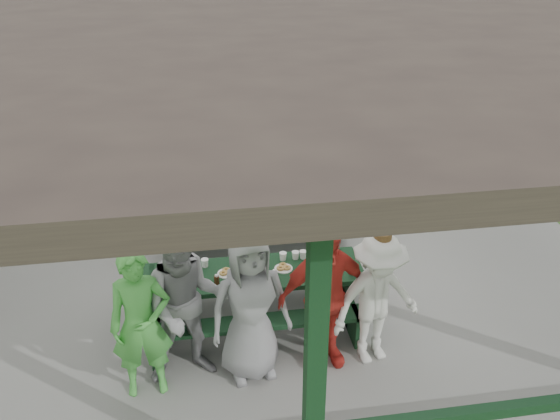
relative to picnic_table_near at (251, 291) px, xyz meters
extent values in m
plane|color=#31591B|center=(0.21, 1.20, -0.58)|extent=(90.00, 90.00, 0.00)
cube|color=slate|center=(0.21, 1.20, -0.53)|extent=(10.00, 8.00, 0.10)
cube|color=black|center=(0.21, -2.60, 1.02)|extent=(0.15, 0.15, 3.00)
cube|color=black|center=(0.21, 5.00, 1.02)|extent=(0.15, 0.15, 3.00)
cube|color=black|center=(5.01, 5.00, 1.02)|extent=(0.15, 0.15, 3.00)
cube|color=black|center=(-2.19, 5.00, 0.42)|extent=(4.65, 0.10, 0.10)
cube|color=black|center=(2.61, 5.00, 0.42)|extent=(4.65, 0.10, 0.10)
cube|color=black|center=(0.21, -2.60, 2.42)|extent=(9.80, 0.15, 0.20)
cube|color=black|center=(0.21, 5.00, 2.42)|extent=(9.80, 0.15, 0.20)
cube|color=#2B231F|center=(0.21, 1.20, 2.64)|extent=(10.60, 8.60, 0.24)
cube|color=black|center=(0.00, 0.00, 0.24)|extent=(2.69, 0.75, 0.06)
cube|color=black|center=(0.00, -0.56, -0.05)|extent=(2.69, 0.28, 0.05)
cube|color=black|center=(0.00, 0.55, -0.05)|extent=(2.69, 0.28, 0.05)
cube|color=black|center=(-1.16, 0.00, -0.10)|extent=(0.06, 0.70, 0.75)
cube|color=black|center=(1.16, 0.00, -0.10)|extent=(0.06, 0.70, 0.75)
cube|color=black|center=(-1.16, 0.00, -0.25)|extent=(0.06, 1.39, 0.45)
cube|color=black|center=(1.16, 0.00, -0.25)|extent=(0.06, 1.39, 0.45)
cube|color=black|center=(0.24, 2.00, 0.24)|extent=(2.68, 0.75, 0.06)
cube|color=black|center=(0.24, 1.44, -0.05)|extent=(2.68, 0.28, 0.05)
cube|color=black|center=(0.24, 2.55, -0.05)|extent=(2.68, 0.28, 0.05)
cube|color=black|center=(-0.92, 2.00, -0.10)|extent=(0.06, 0.70, 0.75)
cube|color=black|center=(1.40, 2.00, -0.10)|extent=(0.06, 0.70, 0.75)
cube|color=black|center=(-0.92, 2.00, -0.25)|extent=(0.06, 1.39, 0.45)
cube|color=black|center=(1.40, 2.00, -0.25)|extent=(0.06, 1.39, 0.45)
cylinder|color=white|center=(-0.94, 0.00, 0.28)|extent=(0.22, 0.22, 0.01)
torus|color=#A27A39|center=(-0.98, -0.02, 0.30)|extent=(0.10, 0.10, 0.03)
torus|color=#A27A39|center=(-0.90, -0.02, 0.30)|extent=(0.10, 0.10, 0.03)
torus|color=#A27A39|center=(-0.94, 0.04, 0.30)|extent=(0.10, 0.10, 0.03)
cylinder|color=white|center=(-0.29, 0.00, 0.28)|extent=(0.22, 0.22, 0.01)
torus|color=#A27A39|center=(-0.33, -0.02, 0.30)|extent=(0.10, 0.10, 0.03)
torus|color=#A27A39|center=(-0.25, -0.02, 0.30)|extent=(0.10, 0.10, 0.03)
torus|color=#A27A39|center=(-0.29, 0.04, 0.30)|extent=(0.10, 0.10, 0.03)
cylinder|color=white|center=(0.40, 0.00, 0.28)|extent=(0.22, 0.22, 0.01)
torus|color=#A27A39|center=(0.36, -0.02, 0.30)|extent=(0.10, 0.10, 0.03)
torus|color=#A27A39|center=(0.44, -0.02, 0.30)|extent=(0.10, 0.10, 0.03)
torus|color=#A27A39|center=(0.40, 0.04, 0.30)|extent=(0.10, 0.10, 0.03)
cylinder|color=white|center=(1.14, 0.00, 0.28)|extent=(0.22, 0.22, 0.01)
torus|color=#A27A39|center=(1.10, -0.02, 0.30)|extent=(0.10, 0.10, 0.03)
torus|color=#A27A39|center=(1.18, -0.02, 0.30)|extent=(0.10, 0.10, 0.03)
torus|color=#A27A39|center=(1.14, 0.04, 0.30)|extent=(0.10, 0.10, 0.03)
cylinder|color=#381E0F|center=(-0.74, -0.18, 0.32)|extent=(0.06, 0.06, 0.10)
cylinder|color=#381E0F|center=(-0.41, -0.18, 0.32)|extent=(0.06, 0.06, 0.10)
cylinder|color=#381E0F|center=(-0.11, -0.18, 0.32)|extent=(0.06, 0.06, 0.10)
cylinder|color=#381E0F|center=(0.26, -0.18, 0.32)|extent=(0.06, 0.06, 0.10)
cylinder|color=#381E0F|center=(0.75, -0.18, 0.32)|extent=(0.06, 0.06, 0.10)
cone|color=white|center=(-0.53, 0.20, 0.32)|extent=(0.09, 0.09, 0.10)
cone|color=white|center=(0.42, 0.20, 0.32)|extent=(0.09, 0.09, 0.10)
cone|color=white|center=(0.58, 0.20, 0.32)|extent=(0.09, 0.09, 0.10)
cone|color=white|center=(0.67, 0.20, 0.32)|extent=(0.09, 0.09, 0.10)
imported|color=green|center=(-1.22, -0.95, 0.39)|extent=(0.66, 0.46, 1.73)
imported|color=gray|center=(-0.75, -0.79, 0.46)|extent=(0.98, 0.80, 1.88)
imported|color=gray|center=(-0.10, -0.84, 0.42)|extent=(0.96, 0.72, 1.79)
imported|color=red|center=(0.71, -0.80, 0.42)|extent=(1.11, 0.61, 1.79)
imported|color=beige|center=(1.29, -0.84, 0.33)|extent=(1.15, 0.82, 1.61)
cylinder|color=brown|center=(1.29, -0.84, 1.07)|extent=(0.38, 0.38, 0.02)
cylinder|color=brown|center=(1.29, -0.84, 1.13)|extent=(0.23, 0.23, 0.11)
imported|color=#87A8D1|center=(0.04, 2.86, 0.31)|extent=(1.50, 0.61, 1.57)
imported|color=#385192|center=(-1.58, 3.48, 0.42)|extent=(0.70, 0.50, 1.80)
imported|color=gray|center=(1.77, 3.00, 0.29)|extent=(0.86, 0.74, 1.53)
imported|color=silver|center=(0.39, 8.99, 0.25)|extent=(6.35, 3.74, 1.66)
cube|color=#1B2C99|center=(-2.00, 8.48, 0.15)|extent=(2.83, 2.17, 0.11)
cube|color=#1B2C99|center=(-2.25, 7.90, 0.37)|extent=(2.35, 1.05, 0.36)
cube|color=#1B2C99|center=(-1.75, 9.06, 0.37)|extent=(2.35, 1.05, 0.36)
cube|color=#1B2C99|center=(-3.17, 8.98, 0.37)|extent=(0.55, 1.19, 0.36)
cube|color=#1B2C99|center=(-0.84, 7.98, 0.37)|extent=(0.55, 1.19, 0.36)
cylinder|color=black|center=(-3.02, 8.18, -0.23)|extent=(0.70, 0.42, 0.69)
cylinder|color=yellow|center=(-3.02, 8.18, -0.23)|extent=(0.31, 0.28, 0.25)
cylinder|color=black|center=(-2.48, 9.43, -0.23)|extent=(0.70, 0.42, 0.69)
cylinder|color=yellow|center=(-2.48, 9.43, -0.23)|extent=(0.31, 0.28, 0.25)
cylinder|color=black|center=(-1.52, 7.53, -0.23)|extent=(0.70, 0.42, 0.69)
cylinder|color=yellow|center=(-1.52, 7.53, -0.23)|extent=(0.31, 0.28, 0.25)
cylinder|color=black|center=(-0.99, 8.78, -0.23)|extent=(0.70, 0.42, 0.69)
cylinder|color=yellow|center=(-0.99, 8.78, -0.23)|extent=(0.31, 0.28, 0.25)
cube|color=#1B2C99|center=(-0.42, 7.80, 0.06)|extent=(0.86, 0.42, 0.07)
cone|color=#F2590C|center=(-3.21, 9.00, 0.46)|extent=(0.16, 0.34, 0.36)
cylinder|color=#301D13|center=(3.55, 18.07, 0.51)|extent=(0.36, 0.36, 2.18)
cylinder|color=#301D13|center=(8.85, 13.33, 0.99)|extent=(0.36, 0.36, 3.13)
cylinder|color=#301D13|center=(10.23, 15.99, 0.76)|extent=(0.36, 0.36, 2.68)
camera|label=1|loc=(-0.56, -5.86, 4.22)|focal=38.00mm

